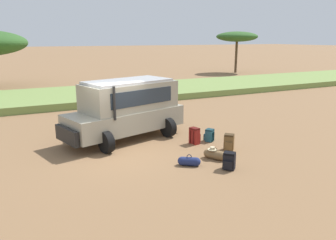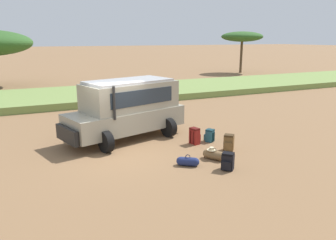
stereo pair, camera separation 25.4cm
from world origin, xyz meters
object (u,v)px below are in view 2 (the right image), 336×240
object	(u,v)px
duffel_bag_low_black_case	(214,155)
backpack_near_rear_wheel	(210,136)
backpack_beside_front_wheel	(228,162)
backpack_outermost	(229,143)
backpack_cluster_center	(195,136)
duffel_bag_soft_canvas	(188,161)
acacia_tree_right_mid	(242,37)
safari_vehicle	(128,108)

from	to	relation	value
duffel_bag_low_black_case	backpack_near_rear_wheel	bearing A→B (deg)	62.63
backpack_beside_front_wheel	backpack_outermost	world-z (taller)	backpack_outermost
backpack_cluster_center	backpack_outermost	bearing A→B (deg)	-57.62
backpack_beside_front_wheel	duffel_bag_soft_canvas	world-z (taller)	backpack_beside_front_wheel
backpack_near_rear_wheel	acacia_tree_right_mid	bearing A→B (deg)	50.69
duffel_bag_soft_canvas	backpack_outermost	bearing A→B (deg)	18.32
backpack_beside_front_wheel	safari_vehicle	bearing A→B (deg)	111.41
backpack_outermost	duffel_bag_soft_canvas	size ratio (longest dim) A/B	0.91
duffel_bag_soft_canvas	backpack_near_rear_wheel	bearing A→B (deg)	43.57
backpack_beside_front_wheel	acacia_tree_right_mid	size ratio (longest dim) A/B	0.11
backpack_near_rear_wheel	duffel_bag_low_black_case	bearing A→B (deg)	-117.37
acacia_tree_right_mid	duffel_bag_low_black_case	bearing A→B (deg)	-128.50
backpack_beside_front_wheel	duffel_bag_soft_canvas	xyz separation A→B (m)	(-1.00, 0.83, -0.13)
duffel_bag_low_black_case	duffel_bag_soft_canvas	world-z (taller)	duffel_bag_low_black_case
duffel_bag_low_black_case	duffel_bag_soft_canvas	bearing A→B (deg)	-173.29
duffel_bag_low_black_case	backpack_beside_front_wheel	bearing A→B (deg)	-96.03
backpack_cluster_center	duffel_bag_soft_canvas	size ratio (longest dim) A/B	0.97
safari_vehicle	duffel_bag_soft_canvas	bearing A→B (deg)	-77.86
backpack_cluster_center	duffel_bag_soft_canvas	distance (m)	2.34
backpack_outermost	backpack_cluster_center	bearing A→B (deg)	122.38
safari_vehicle	duffel_bag_low_black_case	distance (m)	4.29
acacia_tree_right_mid	backpack_near_rear_wheel	bearing A→B (deg)	-129.31
backpack_outermost	duffel_bag_soft_canvas	world-z (taller)	backpack_outermost
backpack_near_rear_wheel	duffel_bag_low_black_case	world-z (taller)	backpack_near_rear_wheel
backpack_beside_front_wheel	backpack_cluster_center	world-z (taller)	backpack_cluster_center
backpack_beside_front_wheel	backpack_near_rear_wheel	xyz separation A→B (m)	(1.04, 2.76, -0.03)
duffel_bag_low_black_case	backpack_outermost	bearing A→B (deg)	29.47
safari_vehicle	backpack_outermost	world-z (taller)	safari_vehicle
backpack_outermost	duffel_bag_low_black_case	bearing A→B (deg)	-150.53
backpack_beside_front_wheel	acacia_tree_right_mid	bearing A→B (deg)	52.46
duffel_bag_soft_canvas	duffel_bag_low_black_case	bearing A→B (deg)	6.71
backpack_near_rear_wheel	duffel_bag_low_black_case	distance (m)	2.03
backpack_cluster_center	backpack_near_rear_wheel	world-z (taller)	backpack_cluster_center
backpack_near_rear_wheel	acacia_tree_right_mid	world-z (taller)	acacia_tree_right_mid
safari_vehicle	duffel_bag_low_black_case	world-z (taller)	safari_vehicle
safari_vehicle	duffel_bag_soft_canvas	world-z (taller)	safari_vehicle
duffel_bag_low_black_case	duffel_bag_soft_canvas	xyz separation A→B (m)	(-1.10, -0.13, -0.02)
backpack_beside_front_wheel	backpack_cluster_center	distance (m)	2.76
backpack_beside_front_wheel	acacia_tree_right_mid	distance (m)	30.92
backpack_beside_front_wheel	backpack_near_rear_wheel	distance (m)	2.95
safari_vehicle	backpack_near_rear_wheel	size ratio (longest dim) A/B	10.71
backpack_outermost	duffel_bag_low_black_case	size ratio (longest dim) A/B	0.80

